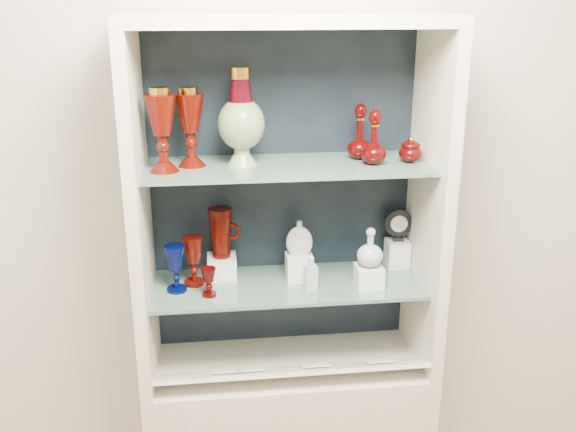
{
  "coord_description": "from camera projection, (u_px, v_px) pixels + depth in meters",
  "views": [
    {
      "loc": [
        -0.24,
        -0.46,
        1.97
      ],
      "look_at": [
        0.0,
        1.53,
        1.3
      ],
      "focal_mm": 40.0,
      "sensor_mm": 36.0,
      "label": 1
    }
  ],
  "objects": [
    {
      "name": "wall_back",
      "position": [
        281.0,
        170.0,
        2.29
      ],
      "size": [
        3.5,
        0.02,
        2.8
      ],
      "primitive_type": "cube",
      "color": "beige",
      "rests_on": "ground"
    },
    {
      "name": "cabinet_back_panel",
      "position": [
        282.0,
        193.0,
        2.29
      ],
      "size": [
        0.98,
        0.02,
        1.15
      ],
      "primitive_type": "cube",
      "color": "black",
      "rests_on": "cabinet_base"
    },
    {
      "name": "cabinet_side_left",
      "position": [
        140.0,
        214.0,
        2.05
      ],
      "size": [
        0.04,
        0.4,
        1.15
      ],
      "primitive_type": "cube",
      "color": "beige",
      "rests_on": "cabinet_base"
    },
    {
      "name": "cabinet_side_right",
      "position": [
        429.0,
        204.0,
        2.16
      ],
      "size": [
        0.04,
        0.4,
        1.15
      ],
      "primitive_type": "cube",
      "color": "beige",
      "rests_on": "cabinet_base"
    },
    {
      "name": "cabinet_top_cap",
      "position": [
        288.0,
        20.0,
        1.92
      ],
      "size": [
        1.0,
        0.4,
        0.04
      ],
      "primitive_type": "cube",
      "color": "beige",
      "rests_on": "cabinet_side_left"
    },
    {
      "name": "shelf_lower",
      "position": [
        287.0,
        284.0,
        2.22
      ],
      "size": [
        0.92,
        0.34,
        0.01
      ],
      "primitive_type": "cube",
      "color": "slate",
      "rests_on": "cabinet_side_left"
    },
    {
      "name": "shelf_upper",
      "position": [
        287.0,
        166.0,
        2.08
      ],
      "size": [
        0.92,
        0.34,
        0.01
      ],
      "primitive_type": "cube",
      "color": "slate",
      "rests_on": "cabinet_side_left"
    },
    {
      "name": "label_ledge",
      "position": [
        292.0,
        371.0,
        2.18
      ],
      "size": [
        0.92,
        0.17,
        0.09
      ],
      "primitive_type": "cube",
      "rotation": [
        -0.44,
        0.0,
        0.0
      ],
      "color": "beige",
      "rests_on": "cabinet_base"
    },
    {
      "name": "label_card_0",
      "position": [
        226.0,
        371.0,
        2.15
      ],
      "size": [
        0.1,
        0.06,
        0.03
      ],
      "primitive_type": "cube",
      "rotation": [
        -0.44,
        0.0,
        0.0
      ],
      "color": "white",
      "rests_on": "label_ledge"
    },
    {
      "name": "label_card_1",
      "position": [
        380.0,
        361.0,
        2.21
      ],
      "size": [
        0.1,
        0.06,
        0.03
      ],
      "primitive_type": "cube",
      "rotation": [
        -0.44,
        0.0,
        0.0
      ],
      "color": "white",
      "rests_on": "label_ledge"
    },
    {
      "name": "label_card_2",
      "position": [
        316.0,
        366.0,
        2.18
      ],
      "size": [
        0.1,
        0.06,
        0.03
      ],
      "primitive_type": "cube",
      "rotation": [
        -0.44,
        0.0,
        0.0
      ],
      "color": "white",
      "rests_on": "label_ledge"
    },
    {
      "name": "label_card_3",
      "position": [
        250.0,
        370.0,
        2.16
      ],
      "size": [
        0.1,
        0.06,
        0.03
      ],
      "primitive_type": "cube",
      "rotation": [
        -0.44,
        0.0,
        0.0
      ],
      "color": "white",
      "rests_on": "label_ledge"
    },
    {
      "name": "pedestal_lamp_left",
      "position": [
        162.0,
        130.0,
        1.96
      ],
      "size": [
        0.11,
        0.11,
        0.26
      ],
      "primitive_type": null,
      "rotation": [
        0.0,
        0.0,
        0.16
      ],
      "color": "#4A0B04",
      "rests_on": "shelf_upper"
    },
    {
      "name": "pedestal_lamp_right",
      "position": [
        190.0,
        127.0,
        2.03
      ],
      "size": [
        0.13,
        0.13,
        0.25
      ],
      "primitive_type": null,
      "rotation": [
        0.0,
        0.0,
        0.43
      ],
      "color": "#4A0B04",
      "rests_on": "shelf_upper"
    },
    {
      "name": "enamel_urn",
      "position": [
        241.0,
        117.0,
        2.03
      ],
      "size": [
        0.2,
        0.2,
        0.31
      ],
      "primitive_type": null,
      "rotation": [
        0.0,
        0.0,
        -0.41
      ],
      "color": "#0F4525",
      "rests_on": "shelf_upper"
    },
    {
      "name": "ruby_decanter_a",
      "position": [
        360.0,
        128.0,
        2.12
      ],
      "size": [
        0.09,
        0.09,
        0.21
      ],
      "primitive_type": null,
      "rotation": [
        0.0,
        0.0,
        0.13
      ],
      "color": "#420101",
      "rests_on": "shelf_upper"
    },
    {
      "name": "ruby_decanter_b",
      "position": [
        374.0,
        136.0,
        2.05
      ],
      "size": [
        0.11,
        0.11,
        0.19
      ],
      "primitive_type": null,
      "rotation": [
        0.0,
        0.0,
        -0.37
      ],
      "color": "#420101",
      "rests_on": "shelf_upper"
    },
    {
      "name": "lidded_bowl",
      "position": [
        411.0,
        149.0,
        2.1
      ],
      "size": [
        0.09,
        0.09,
        0.09
      ],
      "primitive_type": null,
      "rotation": [
        0.0,
        0.0,
        0.18
      ],
      "color": "#420101",
      "rests_on": "shelf_upper"
    },
    {
      "name": "cobalt_goblet",
      "position": [
        176.0,
        269.0,
        2.13
      ],
      "size": [
        0.07,
        0.07,
        0.16
      ],
      "primitive_type": null,
      "rotation": [
        0.0,
        0.0,
        -0.1
      ],
      "color": "#01073F",
      "rests_on": "shelf_lower"
    },
    {
      "name": "ruby_goblet_tall",
      "position": [
        194.0,
        261.0,
        2.18
      ],
      "size": [
        0.09,
        0.09,
        0.17
      ],
      "primitive_type": null,
      "rotation": [
        0.0,
        0.0,
        0.3
      ],
      "color": "#4A0B04",
      "rests_on": "shelf_lower"
    },
    {
      "name": "ruby_goblet_small",
      "position": [
        209.0,
        282.0,
        2.1
      ],
      "size": [
        0.05,
        0.05,
        0.1
      ],
      "primitive_type": null,
      "rotation": [
        0.0,
        0.0,
        0.06
      ],
      "color": "#420101",
      "rests_on": "shelf_lower"
    },
    {
      "name": "riser_ruby_pitcher",
      "position": [
        222.0,
        267.0,
        2.25
      ],
      "size": [
        0.1,
        0.1,
        0.08
      ],
      "primitive_type": "cube",
      "color": "silver",
      "rests_on": "shelf_lower"
    },
    {
      "name": "ruby_pitcher",
      "position": [
        221.0,
        233.0,
        2.21
      ],
      "size": [
        0.15,
        0.13,
        0.18
      ],
      "primitive_type": null,
      "rotation": [
        0.0,
        0.0,
        -0.37
      ],
      "color": "#4A0B04",
      "rests_on": "riser_ruby_pitcher"
    },
    {
      "name": "clear_square_bottle",
      "position": [
        311.0,
        272.0,
        2.16
      ],
      "size": [
        0.05,
        0.05,
        0.12
      ],
      "primitive_type": null,
      "rotation": [
        0.0,
        0.0,
        0.13
      ],
      "color": "#A1B4BE",
      "rests_on": "shelf_lower"
    },
    {
      "name": "riser_flat_flask",
      "position": [
        299.0,
        267.0,
        2.23
      ],
      "size": [
        0.09,
        0.09,
        0.09
      ],
      "primitive_type": "cube",
      "color": "silver",
      "rests_on": "shelf_lower"
    },
    {
      "name": "flat_flask",
      "position": [
        299.0,
        238.0,
        2.2
      ],
      "size": [
        0.09,
        0.05,
        0.13
      ],
      "primitive_type": null,
      "rotation": [
        0.0,
        0.0,
        -0.12
      ],
      "color": "#AEBCC4",
      "rests_on": "riser_flat_flask"
    },
    {
      "name": "riser_clear_round_decanter",
      "position": [
        369.0,
        276.0,
        2.18
      ],
      "size": [
        0.09,
        0.09,
        0.07
      ],
      "primitive_type": "cube",
      "color": "silver",
      "rests_on": "shelf_lower"
    },
    {
      "name": "clear_round_decanter",
      "position": [
        370.0,
        248.0,
        2.15
      ],
      "size": [
        0.1,
        0.1,
        0.13
      ],
      "primitive_type": null,
      "rotation": [
        0.0,
        0.0,
        0.09
      ],
      "color": "#A1B4BE",
      "rests_on": "riser_clear_round_decanter"
    },
    {
      "name": "riser_cameo_medallion",
      "position": [
        397.0,
        253.0,
        2.34
      ],
      "size": [
        0.08,
        0.08,
        0.1
      ],
      "primitive_type": "cube",
      "color": "silver",
      "rests_on": "shelf_lower"
    },
    {
      "name": "cameo_medallion",
      "position": [
        399.0,
        225.0,
        2.31
      ],
      "size": [
        0.1,
        0.04,
        0.12
      ],
      "primitive_type": null,
      "rotation": [
        0.0,
        0.0,
        -0.08
      ],
      "color": "black",
      "rests_on": "riser_cameo_medallion"
    }
  ]
}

